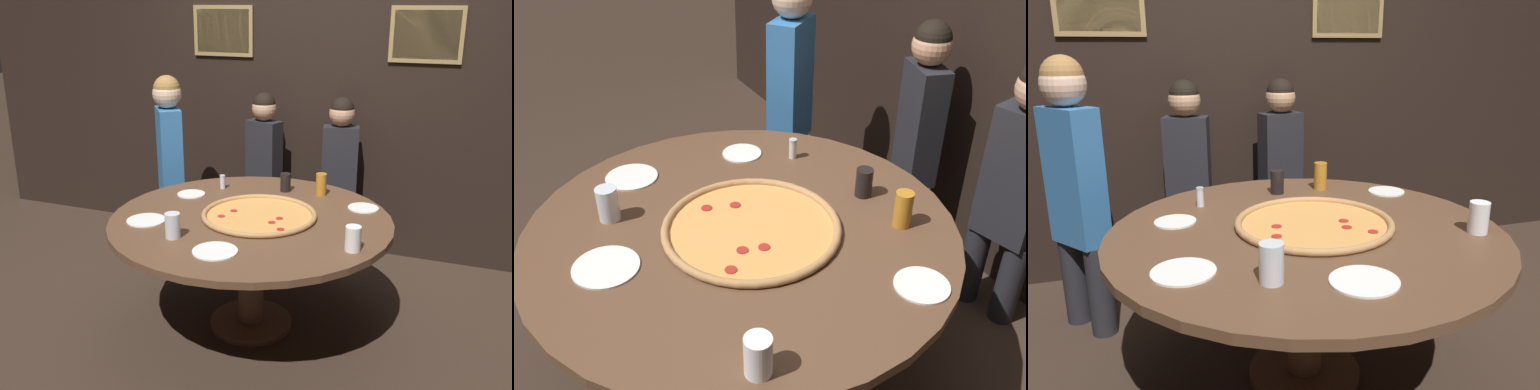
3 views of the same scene
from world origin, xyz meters
The scene contains 16 objects.
ground_plane centered at (0.00, 0.00, 0.00)m, with size 24.00×24.00×0.00m, color #38281E.
back_wall centered at (0.00, 1.45, 1.30)m, with size 6.40×0.08×2.60m.
dining_table centered at (0.00, 0.00, 0.62)m, with size 1.70×1.70×0.74m.
giant_pizza centered at (0.05, 0.02, 0.75)m, with size 0.70×0.70×0.03m.
drink_cup_near_right centered at (-0.28, -0.44, 0.81)m, with size 0.08×0.08×0.14m, color silver.
drink_cup_far_right centered at (0.04, 0.55, 0.80)m, with size 0.07×0.07×0.13m, color black.
drink_cup_far_left centered at (0.28, 0.56, 0.81)m, with size 0.07×0.07×0.15m, color #BC7A23.
drink_cup_by_shaker centered at (0.68, -0.26, 0.81)m, with size 0.08×0.08×0.13m, color white.
white_plate_beside_cup centered at (0.01, -0.53, 0.74)m, with size 0.24×0.24×0.01m, color white.
white_plate_left_side centered at (-0.56, -0.28, 0.74)m, with size 0.23×0.23×0.01m, color white.
white_plate_far_back centered at (-0.53, 0.25, 0.74)m, with size 0.19×0.19×0.01m, color white.
white_plate_right_side centered at (0.60, 0.40, 0.74)m, with size 0.19×0.19×0.01m, color white.
condiment_shaker centered at (-0.39, 0.45, 0.79)m, with size 0.04×0.04×0.10m.
diner_side_left centered at (-0.98, 0.76, 0.83)m, with size 0.33×0.37×1.46m.
diner_centre_back centered at (0.26, 1.22, 0.74)m, with size 0.34×0.20×1.30m.
diner_far_right centered at (-0.36, 1.19, 0.74)m, with size 0.34×0.22×1.30m.
Camera 3 is at (-0.70, -1.90, 1.50)m, focal length 35.00 mm.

